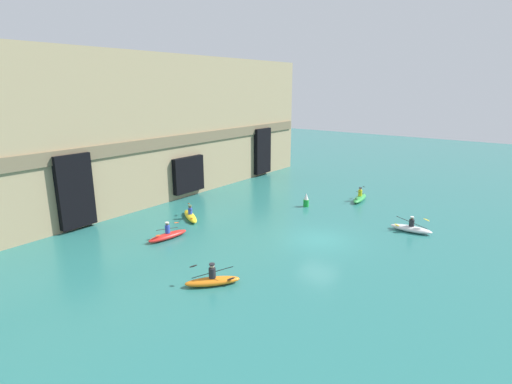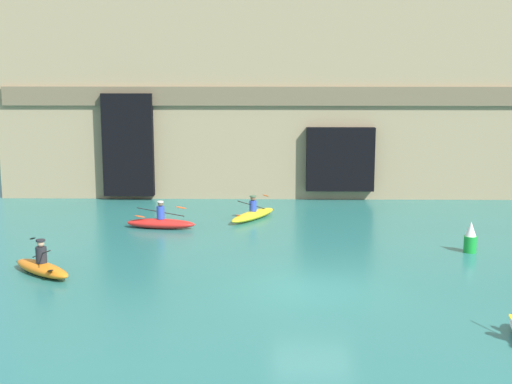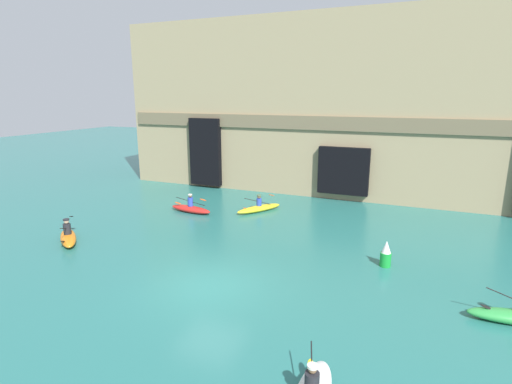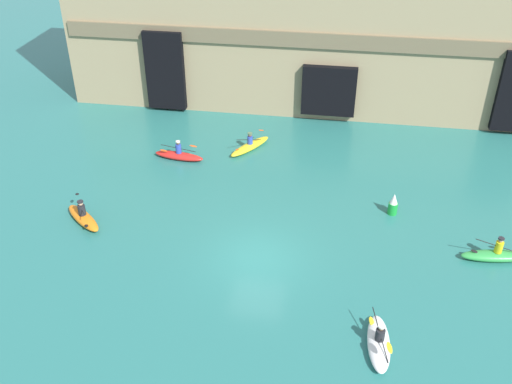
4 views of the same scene
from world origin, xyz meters
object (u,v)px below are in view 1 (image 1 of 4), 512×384
kayak_orange (212,280)px  kayak_white (411,228)px  kayak_yellow (190,216)px  kayak_red (168,235)px  kayak_green (360,198)px  marker_buoy (306,200)px

kayak_orange → kayak_white: (14.06, -5.81, -0.02)m
kayak_yellow → kayak_red: bearing=-32.4°
kayak_orange → kayak_green: kayak_green is taller
kayak_green → kayak_red: bearing=-30.0°
kayak_red → kayak_green: kayak_green is taller
kayak_green → kayak_orange: bearing=-7.6°
marker_buoy → kayak_yellow: bearing=145.9°
kayak_red → kayak_orange: bearing=-106.3°
marker_buoy → kayak_orange: bearing=-168.2°
kayak_orange → kayak_yellow: bearing=92.2°
kayak_red → kayak_white: (11.15, -12.58, -0.00)m
kayak_orange → kayak_white: 15.22m
kayak_red → kayak_white: kayak_red is taller
kayak_orange → kayak_yellow: kayak_orange is taller
kayak_orange → kayak_green: bearing=40.8°
kayak_white → kayak_yellow: size_ratio=0.92×
kayak_yellow → kayak_white: bearing=58.8°
kayak_white → kayak_green: bearing=-43.7°
kayak_green → marker_buoy: bearing=-41.7°
kayak_white → kayak_green: 7.97m
kayak_white → kayak_red: bearing=39.0°
kayak_orange → marker_buoy: bearing=52.1°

